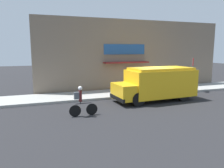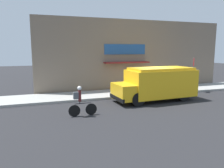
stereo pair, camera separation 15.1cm
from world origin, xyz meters
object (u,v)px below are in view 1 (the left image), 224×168
(school_bus, at_px, (157,83))
(stop_sign_post, at_px, (193,68))
(cyclist, at_px, (81,101))
(trash_bin, at_px, (139,85))

(school_bus, bearing_deg, stop_sign_post, 19.17)
(cyclist, xyz_separation_m, trash_bin, (5.64, 4.58, -0.19))
(school_bus, xyz_separation_m, trash_bin, (0.11, 2.81, -0.57))
(cyclist, relative_size, trash_bin, 1.81)
(stop_sign_post, xyz_separation_m, trash_bin, (-4.17, 1.13, -1.30))
(school_bus, distance_m, cyclist, 5.81)
(stop_sign_post, bearing_deg, cyclist, -160.60)
(trash_bin, bearing_deg, cyclist, -140.91)
(trash_bin, bearing_deg, school_bus, -92.26)
(school_bus, relative_size, cyclist, 3.55)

